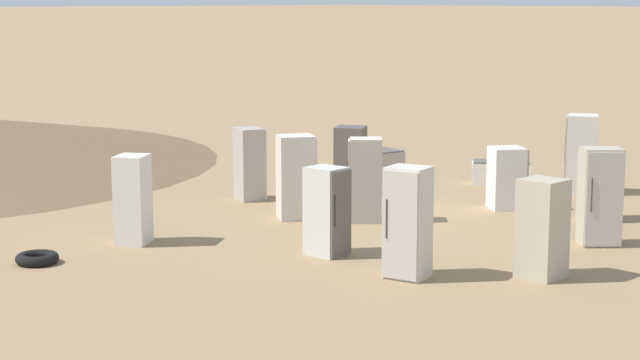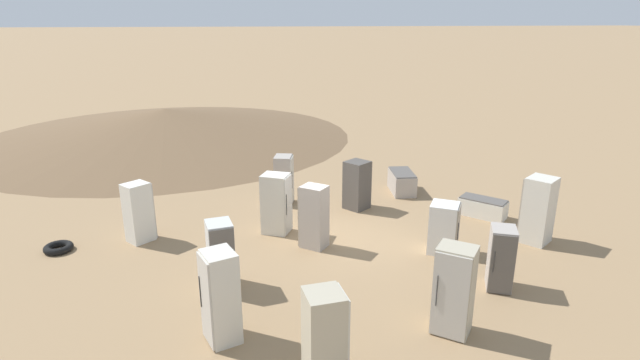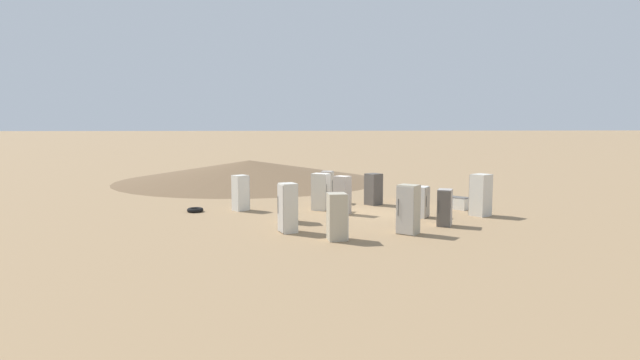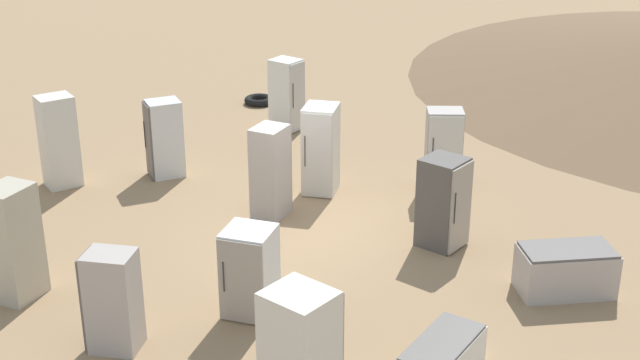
# 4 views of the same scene
# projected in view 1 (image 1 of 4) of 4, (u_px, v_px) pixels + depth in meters

# --- Properties ---
(ground_plane) EXTENTS (1000.00, 1000.00, 0.00)m
(ground_plane) POSITION_uv_depth(u_px,v_px,m) (368.00, 215.00, 23.66)
(ground_plane) COLOR #937551
(discarded_fridge_0) EXTENTS (0.86, 0.90, 1.74)m
(discarded_fridge_0) POSITION_uv_depth(u_px,v_px,m) (133.00, 200.00, 20.75)
(discarded_fridge_0) COLOR silver
(discarded_fridge_0) RESTS_ON ground_plane
(discarded_fridge_1) EXTENTS (0.78, 0.64, 1.66)m
(discarded_fridge_1) POSITION_uv_depth(u_px,v_px,m) (327.00, 211.00, 19.83)
(discarded_fridge_1) COLOR silver
(discarded_fridge_1) RESTS_ON ground_plane
(discarded_fridge_2) EXTENTS (0.98, 0.99, 1.65)m
(discarded_fridge_2) POSITION_uv_depth(u_px,v_px,m) (351.00, 160.00, 26.09)
(discarded_fridge_2) COLOR #4C4742
(discarded_fridge_2) RESTS_ON ground_plane
(discarded_fridge_3) EXTENTS (1.03, 1.04, 1.41)m
(discarded_fridge_3) POSITION_uv_depth(u_px,v_px,m) (507.00, 178.00, 24.21)
(discarded_fridge_3) COLOR white
(discarded_fridge_3) RESTS_ON ground_plane
(discarded_fridge_4) EXTENTS (1.62, 1.05, 0.79)m
(discarded_fridge_4) POSITION_uv_depth(u_px,v_px,m) (377.00, 163.00, 28.46)
(discarded_fridge_4) COLOR #A89E93
(discarded_fridge_4) RESTS_ON ground_plane
(discarded_fridge_5) EXTENTS (0.81, 0.78, 1.92)m
(discarded_fridge_5) POSITION_uv_depth(u_px,v_px,m) (407.00, 223.00, 18.18)
(discarded_fridge_5) COLOR beige
(discarded_fridge_5) RESTS_ON ground_plane
(discarded_fridge_6) EXTENTS (0.71, 0.73, 1.71)m
(discarded_fridge_6) POSITION_uv_depth(u_px,v_px,m) (543.00, 228.00, 18.22)
(discarded_fridge_6) COLOR #B2A88E
(discarded_fridge_6) RESTS_ON ground_plane
(discarded_fridge_7) EXTENTS (0.90, 0.83, 1.53)m
(discarded_fridge_7) POSITION_uv_depth(u_px,v_px,m) (597.00, 185.00, 22.95)
(discarded_fridge_7) COLOR #A89E93
(discarded_fridge_7) RESTS_ON ground_plane
(discarded_fridge_8) EXTENTS (0.89, 0.89, 1.80)m
(discarded_fridge_8) POSITION_uv_depth(u_px,v_px,m) (365.00, 180.00, 22.78)
(discarded_fridge_8) COLOR #A89E93
(discarded_fridge_8) RESTS_ON ground_plane
(discarded_fridge_9) EXTENTS (0.95, 1.00, 1.82)m
(discarded_fridge_9) POSITION_uv_depth(u_px,v_px,m) (296.00, 177.00, 23.11)
(discarded_fridge_9) COLOR beige
(discarded_fridge_9) RESTS_ON ground_plane
(discarded_fridge_10) EXTENTS (1.05, 1.05, 1.93)m
(discarded_fridge_10) POSITION_uv_depth(u_px,v_px,m) (581.00, 154.00, 26.09)
(discarded_fridge_10) COLOR beige
(discarded_fridge_10) RESTS_ON ground_plane
(discarded_fridge_11) EXTENTS (1.57, 1.44, 0.60)m
(discarded_fridge_11) POSITION_uv_depth(u_px,v_px,m) (501.00, 173.00, 27.46)
(discarded_fridge_11) COLOR silver
(discarded_fridge_11) RESTS_ON ground_plane
(discarded_fridge_12) EXTENTS (0.96, 0.97, 1.90)m
(discarded_fridge_12) POSITION_uv_depth(u_px,v_px,m) (600.00, 197.00, 20.62)
(discarded_fridge_12) COLOR #B2A88E
(discarded_fridge_12) RESTS_ON ground_plane
(discarded_fridge_13) EXTENTS (0.86, 0.80, 1.71)m
(discarded_fridge_13) POSITION_uv_depth(u_px,v_px,m) (250.00, 164.00, 25.30)
(discarded_fridge_13) COLOR #A89E93
(discarded_fridge_13) RESTS_ON ground_plane
(scrap_tire) EXTENTS (0.78, 0.78, 0.19)m
(scrap_tire) POSITION_uv_depth(u_px,v_px,m) (37.00, 258.00, 19.29)
(scrap_tire) COLOR black
(scrap_tire) RESTS_ON ground_plane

